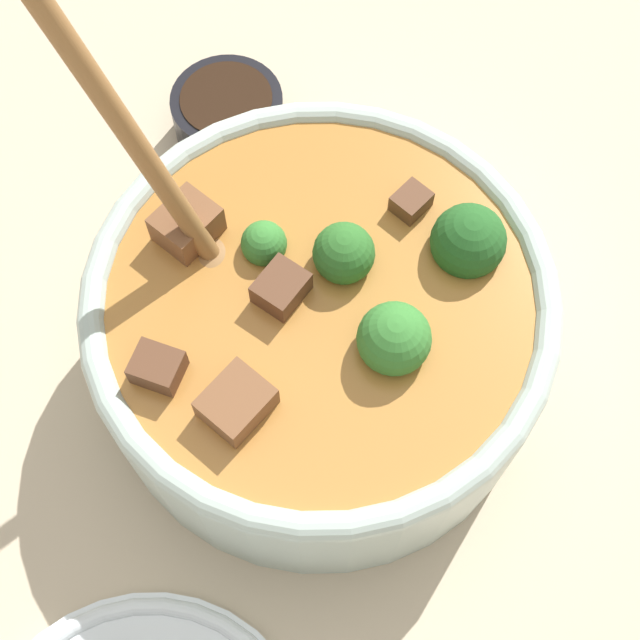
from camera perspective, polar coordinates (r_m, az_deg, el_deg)
The scene contains 3 objects.
ground_plane at distance 0.59m, azimuth -0.00°, elevation -2.73°, with size 4.00×4.00×0.00m, color #C6B293.
stew_bowl at distance 0.53m, azimuth 0.02°, elevation -0.25°, with size 0.27×0.27×0.29m.
condiment_bowl at distance 0.67m, azimuth -5.89°, elevation 13.02°, with size 0.08×0.08×0.04m.
Camera 1 is at (0.22, 0.02, 0.54)m, focal length 50.00 mm.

